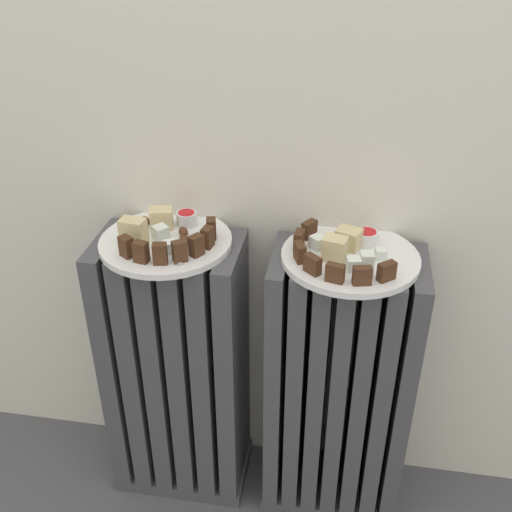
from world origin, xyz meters
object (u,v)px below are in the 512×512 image
object	(u,v)px
plate_right	(350,257)
radiator_left	(177,372)
jam_bowl_left	(187,218)
fork	(171,249)
jam_bowl_right	(367,237)
plate_left	(166,242)
radiator_right	(338,390)

from	to	relation	value
plate_right	radiator_left	bearing A→B (deg)	-180.00
jam_bowl_left	fork	world-z (taller)	jam_bowl_left
jam_bowl_right	plate_right	bearing A→B (deg)	-121.10
radiator_left	plate_left	bearing A→B (deg)	135.00
plate_right	jam_bowl_right	bearing A→B (deg)	58.90
fork	plate_left	bearing A→B (deg)	120.48
radiator_right	plate_right	distance (m)	0.32
jam_bowl_left	fork	bearing A→B (deg)	-91.51
radiator_left	plate_right	size ratio (longest dim) A/B	2.51
jam_bowl_right	radiator_right	bearing A→B (deg)	-121.10
radiator_left	fork	world-z (taller)	fork
radiator_right	jam_bowl_left	distance (m)	0.47
plate_left	jam_bowl_right	distance (m)	0.37
radiator_right	fork	distance (m)	0.46
plate_left	jam_bowl_right	world-z (taller)	jam_bowl_right
plate_left	jam_bowl_left	size ratio (longest dim) A/B	6.42
plate_right	fork	bearing A→B (deg)	-173.33
radiator_right	fork	bearing A→B (deg)	-173.33
radiator_left	plate_right	xyz separation A→B (m)	(0.34, 0.00, 0.32)
jam_bowl_right	fork	xyz separation A→B (m)	(-0.35, -0.08, -0.01)
radiator_right	plate_right	bearing A→B (deg)	-116.57
radiator_right	plate_left	distance (m)	0.47
plate_left	fork	distance (m)	0.04
radiator_right	plate_right	world-z (taller)	plate_right
fork	radiator_left	bearing A→B (deg)	120.48
radiator_left	plate_left	world-z (taller)	plate_left
plate_left	plate_right	world-z (taller)	same
fork	jam_bowl_left	bearing A→B (deg)	88.49
radiator_left	radiator_right	distance (m)	0.34
fork	radiator_right	bearing A→B (deg)	6.67
plate_right	plate_left	bearing A→B (deg)	180.00
radiator_left	jam_bowl_right	xyz separation A→B (m)	(0.37, 0.04, 0.34)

